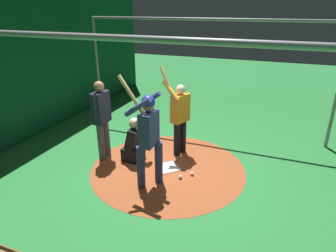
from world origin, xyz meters
TOP-DOWN VIEW (x-y plane):
  - ground_plane at (0.00, 0.00)m, footprint 27.88×27.88m
  - dirt_circle at (0.00, 0.00)m, footprint 3.20×3.20m
  - home_plate at (0.00, 0.00)m, footprint 0.59×0.59m
  - batter at (-0.11, -0.67)m, footprint 0.68×0.49m
  - catcher at (-0.80, 0.07)m, footprint 0.58×0.40m
  - umpire at (-1.48, -0.07)m, footprint 0.22×0.49m
  - visitor at (-0.00, 0.72)m, footprint 0.65×0.51m
  - back_wall at (-3.92, 0.00)m, footprint 0.23×11.88m
  - cage_frame at (0.00, 0.00)m, footprint 6.41×4.72m
  - baseball_0 at (-0.92, 0.08)m, footprint 0.07×0.07m
  - baseball_1 at (0.38, -0.30)m, footprint 0.07×0.07m
  - baseball_2 at (0.55, -0.10)m, footprint 0.07×0.07m

SIDE VIEW (x-z plane):
  - ground_plane at x=0.00m, z-range 0.00..0.00m
  - dirt_circle at x=0.00m, z-range 0.00..0.01m
  - home_plate at x=0.00m, z-range 0.01..0.02m
  - baseball_0 at x=-0.92m, z-range 0.01..0.08m
  - baseball_1 at x=0.38m, z-range 0.01..0.08m
  - baseball_2 at x=0.55m, z-range 0.01..0.08m
  - catcher at x=-0.80m, z-range -0.10..0.88m
  - visitor at x=0.00m, z-range -0.06..1.93m
  - umpire at x=-1.48m, z-range 0.11..1.84m
  - batter at x=-0.11m, z-range 0.02..2.11m
  - back_wall at x=-3.92m, z-range 0.01..3.72m
  - cage_frame at x=0.00m, z-range 0.64..3.52m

